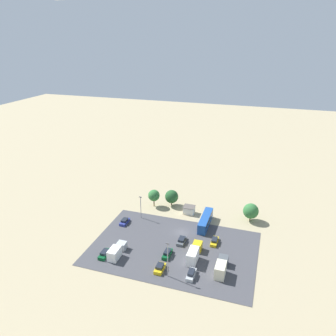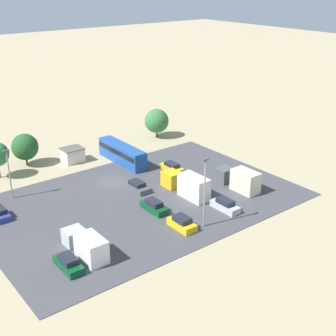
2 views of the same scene
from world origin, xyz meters
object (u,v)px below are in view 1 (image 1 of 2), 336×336
Objects in this scene: parked_car_3 at (160,268)px; parked_car_6 at (182,241)px; parked_car_2 at (215,241)px; parked_car_0 at (191,274)px; parked_car_5 at (125,221)px; bus at (205,220)px; parked_car_4 at (167,254)px; shed_building at (189,210)px; parked_truck_1 at (117,251)px; parked_truck_2 at (194,253)px; parked_car_1 at (105,254)px; parked_truck_0 at (221,267)px.

parked_car_6 is (-1.91, -13.16, -0.09)m from parked_car_3.
parked_car_6 is (8.90, 2.60, 0.00)m from parked_car_2.
parked_car_0 reaches higher than parked_car_5.
parked_car_4 is at bearing 70.57° from bus.
shed_building is 18.05m from parked_car_2.
parked_car_0 is 0.60× the size of parked_truck_1.
parked_car_4 is at bearing -105.48° from parked_car_6.
parked_car_0 is at bearing 146.25° from parked_car_5.
parked_car_0 reaches higher than parked_car_6.
parked_car_4 is 0.50× the size of parked_truck_2.
parked_car_3 is (6.33, 24.18, -1.03)m from bus.
parked_car_3 is at bearing -89.51° from parked_car_4.
parked_car_1 is at bearing 61.95° from shed_building.
parked_car_0 is 1.07× the size of parked_car_5.
parked_car_4 is 0.60× the size of parked_truck_1.
bus is 32.22m from parked_car_1.
parked_car_6 is (6.10, -12.96, -0.08)m from parked_car_0.
shed_building is 8.83m from bus.
parked_truck_2 reaches higher than parked_car_4.
parked_car_2 is (-11.17, 14.16, -0.60)m from shed_building.
parked_truck_1 is (14.80, 11.15, 0.73)m from parked_car_6.
parked_truck_0 is (-14.69, 2.12, 0.85)m from parked_car_4.
parked_truck_1 is at bearing 30.12° from parked_car_2.
shed_building is at bearing 105.73° from parked_car_0.
parked_car_6 reaches higher than parked_car_2.
shed_building reaches higher than parked_car_2.
parked_car_4 is at bearing 41.69° from parked_car_2.
parked_car_2 is 27.42m from parked_truck_1.
parked_car_4 is 7.34m from parked_car_6.
parked_car_6 is at bearing 130.25° from parked_truck_2.
parked_truck_1 reaches higher than parked_car_5.
parked_car_3 is 25.00m from parked_car_5.
parked_truck_1 is at bearing -8.82° from parked_car_3.
parked_car_2 is 0.51× the size of parked_truck_2.
parked_truck_0 is (-32.50, 13.52, 0.92)m from parked_car_5.
parked_car_6 is 15.73m from parked_truck_0.
parked_car_0 reaches higher than parked_car_4.
shed_building is at bearing -51.73° from parked_car_2.
parked_car_2 is 28.73m from parked_car_5.
parked_car_5 is 0.56× the size of parked_truck_1.
parked_car_1 is 16.65m from parked_car_4.
parked_car_2 is at bearing 107.98° from parked_truck_0.
shed_building is at bearing 120.02° from parked_truck_0.
parked_truck_2 is (3.86, 8.56, 0.99)m from parked_car_2.
parked_car_3 reaches higher than parked_car_1.
parked_car_6 is at bearing 68.12° from bus.
parked_car_0 is (-8.37, 29.73, -0.52)m from shed_building.
bus is 2.57× the size of parked_car_6.
shed_building is 0.90× the size of parked_car_3.
parked_truck_1 is (12.90, -2.00, 0.65)m from parked_car_3.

